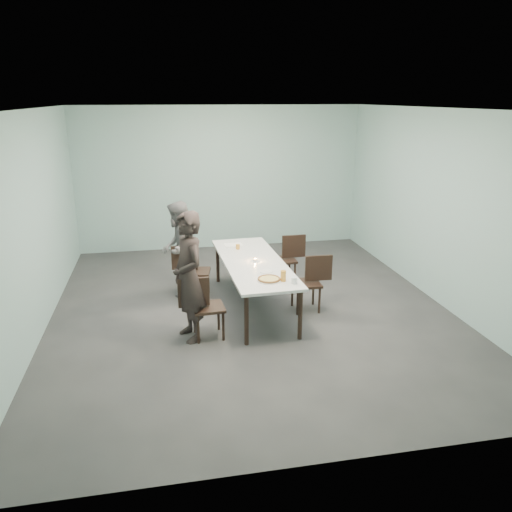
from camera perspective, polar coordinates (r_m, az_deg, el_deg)
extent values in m
plane|color=#333335|center=(7.81, -0.59, -6.08)|extent=(7.00, 7.00, 0.00)
cube|color=#95BBBA|center=(10.74, -4.05, 8.84)|extent=(6.00, 0.02, 3.00)
cube|color=#95BBBA|center=(4.10, 8.29, -6.23)|extent=(6.00, 0.02, 3.00)
cube|color=#95BBBA|center=(7.42, -24.09, 3.30)|extent=(0.02, 7.00, 3.00)
cube|color=#95BBBA|center=(8.40, 20.04, 5.30)|extent=(0.02, 7.00, 3.00)
cube|color=white|center=(7.15, -0.67, 16.50)|extent=(6.00, 7.00, 0.02)
cube|color=white|center=(7.65, -0.31, -0.74)|extent=(0.99, 2.63, 0.04)
cylinder|color=black|center=(6.61, -1.10, -7.34)|extent=(0.06, 0.06, 0.71)
cylinder|color=black|center=(8.84, -4.39, -0.77)|extent=(0.06, 0.06, 0.71)
cylinder|color=black|center=(6.78, 5.07, -6.71)|extent=(0.06, 0.06, 0.71)
cylinder|color=black|center=(8.97, 0.28, -0.43)|extent=(0.06, 0.06, 0.71)
cube|color=black|center=(6.82, -5.49, -5.88)|extent=(0.45, 0.45, 0.04)
cube|color=black|center=(6.71, -7.15, -4.15)|extent=(0.42, 0.07, 0.40)
cylinder|color=black|center=(6.74, -6.62, -8.33)|extent=(0.04, 0.04, 0.41)
cylinder|color=black|center=(7.05, -7.04, -7.14)|extent=(0.04, 0.04, 0.41)
cylinder|color=black|center=(6.79, -3.76, -8.04)|extent=(0.04, 0.04, 0.41)
cylinder|color=black|center=(7.10, -4.31, -6.88)|extent=(0.04, 0.04, 0.41)
cube|color=black|center=(8.19, -6.78, -1.81)|extent=(0.49, 0.49, 0.04)
cube|color=black|center=(8.14, -8.17, -0.22)|extent=(0.42, 0.11, 0.40)
cylinder|color=black|center=(8.13, -8.04, -3.71)|extent=(0.04, 0.04, 0.41)
cylinder|color=black|center=(8.45, -7.76, -2.86)|extent=(0.04, 0.04, 0.41)
cylinder|color=black|center=(8.10, -5.64, -3.71)|extent=(0.04, 0.04, 0.41)
cylinder|color=black|center=(8.41, -5.46, -2.87)|extent=(0.04, 0.04, 0.41)
cube|color=black|center=(7.68, 5.74, -3.14)|extent=(0.43, 0.43, 0.04)
cube|color=black|center=(7.64, 7.17, -1.37)|extent=(0.42, 0.05, 0.40)
cylinder|color=black|center=(7.95, 6.56, -4.15)|extent=(0.04, 0.04, 0.41)
cylinder|color=black|center=(7.65, 7.26, -5.08)|extent=(0.04, 0.04, 0.41)
cylinder|color=black|center=(7.87, 4.17, -4.32)|extent=(0.04, 0.04, 0.41)
cylinder|color=black|center=(7.57, 4.78, -5.27)|extent=(0.04, 0.04, 0.41)
cube|color=black|center=(8.73, 3.11, -0.46)|extent=(0.43, 0.43, 0.04)
cube|color=black|center=(8.71, 4.34, 1.13)|extent=(0.42, 0.05, 0.40)
cylinder|color=black|center=(9.01, 3.84, -1.42)|extent=(0.04, 0.04, 0.41)
cylinder|color=black|center=(8.70, 4.47, -2.13)|extent=(0.04, 0.04, 0.41)
cylinder|color=black|center=(8.92, 1.74, -1.58)|extent=(0.04, 0.04, 0.41)
cylinder|color=black|center=(8.61, 2.30, -2.31)|extent=(0.04, 0.04, 0.41)
imported|color=black|center=(6.65, -7.71, -2.40)|extent=(0.60, 0.74, 1.77)
imported|color=slate|center=(8.28, -8.84, 0.85)|extent=(0.73, 0.86, 1.56)
cylinder|color=white|center=(6.85, 1.50, -2.76)|extent=(0.34, 0.34, 0.01)
cylinder|color=#F4DF8A|center=(6.84, 1.50, -2.66)|extent=(0.30, 0.30, 0.01)
torus|color=brown|center=(6.84, 1.50, -2.62)|extent=(0.32, 0.32, 0.03)
cylinder|color=white|center=(7.19, 1.14, -1.77)|extent=(0.18, 0.18, 0.01)
cylinder|color=orange|center=(6.81, 3.14, -2.29)|extent=(0.08, 0.08, 0.15)
cylinder|color=silver|center=(6.74, 4.38, -2.82)|extent=(0.08, 0.08, 0.09)
cylinder|color=silver|center=(7.63, -0.11, -0.48)|extent=(0.06, 0.06, 0.03)
cylinder|color=orange|center=(7.63, -0.11, -0.32)|extent=(0.04, 0.04, 0.01)
cylinder|color=orange|center=(8.24, -2.09, 1.06)|extent=(0.07, 0.07, 0.08)
cube|color=silver|center=(8.49, -2.61, 1.30)|extent=(0.31, 0.23, 0.01)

